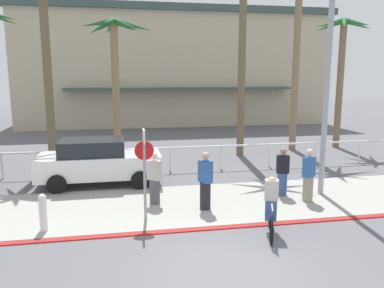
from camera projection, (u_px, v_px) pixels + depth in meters
ground_plane at (166, 163)px, 17.57m from camera, size 80.00×80.00×0.00m
sidewalk_strip at (188, 204)px, 11.96m from camera, size 44.00×4.00×0.02m
curb_paint at (201, 229)px, 10.02m from camera, size 44.00×0.24×0.03m
building_backdrop at (171, 68)px, 33.90m from camera, size 25.03×11.90×9.19m
rail_fence at (170, 152)px, 15.97m from camera, size 26.39×0.08×1.04m
stop_sign_bike_lane at (144, 161)px, 10.38m from camera, size 0.52×0.56×2.56m
bollard_1 at (43, 212)px, 9.83m from camera, size 0.20×0.20×1.00m
streetlight_curb at (332, 66)px, 12.07m from camera, size 0.24×2.54×7.50m
palm_tree_2 at (45, 28)px, 16.02m from camera, size 3.27×3.20×7.76m
palm_tree_3 at (116, 53)px, 17.94m from camera, size 3.35×3.41×6.63m
palm_tree_4 at (243, 8)px, 18.03m from camera, size 3.37×2.92×9.95m
palm_tree_5 at (298, 20)px, 19.61m from camera, size 3.64×3.05×9.34m
palm_tree_6 at (342, 54)px, 20.64m from camera, size 3.38×2.97×7.01m
car_white_1 at (98, 161)px, 14.02m from camera, size 4.40×2.02×1.69m
cyclist_blue_0 at (271, 207)px, 9.70m from camera, size 0.67×1.73×1.50m
pedestrian_0 at (155, 181)px, 11.89m from camera, size 0.48×0.45×1.64m
pedestrian_1 at (205, 183)px, 11.38m from camera, size 0.43×0.47×1.77m
pedestrian_2 at (282, 174)px, 12.73m from camera, size 0.45×0.39×1.63m
pedestrian_3 at (308, 177)px, 12.13m from camera, size 0.48×0.44×1.71m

